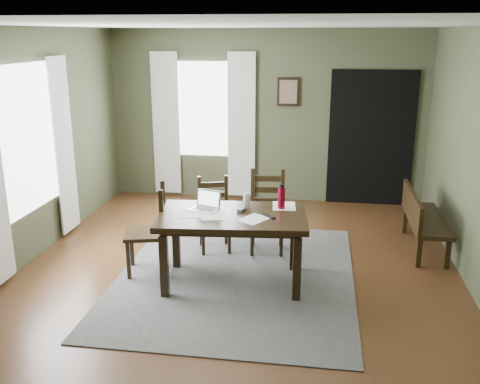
% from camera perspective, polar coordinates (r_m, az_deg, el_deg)
% --- Properties ---
extents(ground, '(5.00, 6.00, 0.01)m').
position_cam_1_polar(ground, '(6.08, -0.43, -9.01)').
color(ground, '#492C16').
extents(room_shell, '(5.02, 6.02, 2.71)m').
position_cam_1_polar(room_shell, '(5.54, -0.47, 8.10)').
color(room_shell, '#424A30').
rests_on(room_shell, ground).
extents(rug, '(2.60, 3.20, 0.01)m').
position_cam_1_polar(rug, '(6.07, -0.43, -8.92)').
color(rug, '#474747').
rests_on(rug, ground).
extents(dining_table, '(1.64, 1.08, 0.78)m').
position_cam_1_polar(dining_table, '(5.67, -0.82, -3.30)').
color(dining_table, black).
rests_on(dining_table, rug).
extents(chair_end, '(0.54, 0.54, 1.02)m').
position_cam_1_polar(chair_end, '(6.07, -9.56, -4.10)').
color(chair_end, black).
rests_on(chair_end, rug).
extents(chair_back_left, '(0.50, 0.50, 0.91)m').
position_cam_1_polar(chair_back_left, '(6.66, -2.77, -2.48)').
color(chair_back_left, black).
rests_on(chair_back_left, rug).
extents(chair_back_right, '(0.48, 0.48, 1.00)m').
position_cam_1_polar(chair_back_right, '(6.62, 2.92, -2.18)').
color(chair_back_right, black).
rests_on(chair_back_right, rug).
extents(bench, '(0.42, 1.31, 0.74)m').
position_cam_1_polar(bench, '(7.01, 18.76, -2.42)').
color(bench, black).
rests_on(bench, ground).
extents(laptop, '(0.34, 0.31, 0.20)m').
position_cam_1_polar(laptop, '(5.79, -3.63, -1.34)').
color(laptop, '#B7B7BC').
rests_on(laptop, dining_table).
extents(computer_mouse, '(0.09, 0.11, 0.03)m').
position_cam_1_polar(computer_mouse, '(5.72, 0.14, -1.91)').
color(computer_mouse, '#3F3F42').
rests_on(computer_mouse, dining_table).
extents(tv_remote, '(0.14, 0.15, 0.02)m').
position_cam_1_polar(tv_remote, '(5.55, 3.12, -2.60)').
color(tv_remote, black).
rests_on(tv_remote, dining_table).
extents(drinking_glass, '(0.08, 0.08, 0.17)m').
position_cam_1_polar(drinking_glass, '(5.82, 0.70, -0.88)').
color(drinking_glass, silver).
rests_on(drinking_glass, dining_table).
extents(water_bottle, '(0.09, 0.09, 0.27)m').
position_cam_1_polar(water_bottle, '(5.79, 4.45, -0.59)').
color(water_bottle, maroon).
rests_on(water_bottle, dining_table).
extents(paper_a, '(0.28, 0.34, 0.00)m').
position_cam_1_polar(paper_a, '(5.67, -5.22, -2.29)').
color(paper_a, white).
rests_on(paper_a, dining_table).
extents(paper_b, '(0.36, 0.38, 0.00)m').
position_cam_1_polar(paper_b, '(5.48, 1.46, -2.91)').
color(paper_b, white).
rests_on(paper_b, dining_table).
extents(paper_d, '(0.27, 0.34, 0.00)m').
position_cam_1_polar(paper_d, '(5.91, 4.72, -1.50)').
color(paper_d, white).
rests_on(paper_d, dining_table).
extents(paper_e, '(0.31, 0.37, 0.00)m').
position_cam_1_polar(paper_e, '(5.60, -2.88, -2.49)').
color(paper_e, white).
rests_on(paper_e, dining_table).
extents(window_left, '(0.01, 1.30, 1.70)m').
position_cam_1_polar(window_left, '(6.63, -21.83, 5.23)').
color(window_left, white).
rests_on(window_left, ground).
extents(window_back, '(1.00, 0.01, 1.50)m').
position_cam_1_polar(window_back, '(8.67, -3.92, 8.79)').
color(window_back, white).
rests_on(window_back, ground).
extents(curtain_left_far, '(0.03, 0.48, 2.30)m').
position_cam_1_polar(curtain_left_far, '(7.37, -18.27, 4.64)').
color(curtain_left_far, silver).
rests_on(curtain_left_far, ground).
extents(curtain_back_left, '(0.44, 0.03, 2.30)m').
position_cam_1_polar(curtain_back_left, '(8.83, -7.90, 7.17)').
color(curtain_back_left, silver).
rests_on(curtain_back_left, ground).
extents(curtain_back_right, '(0.44, 0.03, 2.30)m').
position_cam_1_polar(curtain_back_right, '(8.56, 0.15, 7.04)').
color(curtain_back_right, silver).
rests_on(curtain_back_right, ground).
extents(framed_picture, '(0.34, 0.03, 0.44)m').
position_cam_1_polar(framed_picture, '(8.44, 5.17, 10.60)').
color(framed_picture, black).
rests_on(framed_picture, ground).
extents(doorway_back, '(1.30, 0.03, 2.10)m').
position_cam_1_polar(doorway_back, '(8.56, 13.80, 5.54)').
color(doorway_back, black).
rests_on(doorway_back, ground).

